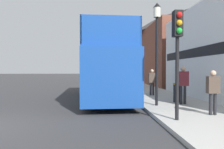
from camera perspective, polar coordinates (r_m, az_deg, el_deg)
The scene contains 13 objects.
ground_plane at distance 28.15m, azimuth -11.75°, elevation -2.44°, with size 144.00×144.00×0.00m, color #333335.
sidewalk at distance 25.19m, azimuth 5.05°, elevation -2.69°, with size 3.61×108.00×0.14m.
brick_terrace_rear at distance 31.28m, azimuth 12.38°, elevation 6.35°, with size 6.00×22.01×9.19m.
tour_bus at distance 13.42m, azimuth -2.02°, elevation 1.14°, with size 2.85×9.67×4.03m.
parked_car_ahead_of_bus at distance 21.68m, azimuth -1.23°, elevation -1.76°, with size 1.88×4.29×1.40m.
pedestrian_nearest at distance 8.85m, azimuth 24.88°, elevation -3.23°, with size 0.43×0.24×1.64m.
pedestrian_second at distance 11.07m, azimuth 18.06°, elevation -1.72°, with size 0.48×0.26×1.83m.
pedestrian_third at distance 14.43m, azimuth 10.42°, elevation -1.32°, with size 0.44×0.24×1.69m.
traffic_signal at distance 7.55m, azimuth 16.77°, elevation 8.62°, with size 0.28×0.42×3.60m.
lamp_post_nearest at distance 10.49m, azimuth 11.66°, elevation 10.10°, with size 0.35×0.35×4.77m.
lamp_post_second at distance 18.40m, azimuth 4.32°, elevation 7.00°, with size 0.35×0.35×5.14m.
lamp_post_third at distance 26.42m, azimuth 1.45°, elevation 4.76°, with size 0.35×0.35×4.76m.
litter_bin at distance 11.69m, azimuth 16.79°, elevation -4.43°, with size 0.48×0.48×0.98m.
Camera 1 is at (3.88, -6.82, 1.81)m, focal length 35.00 mm.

